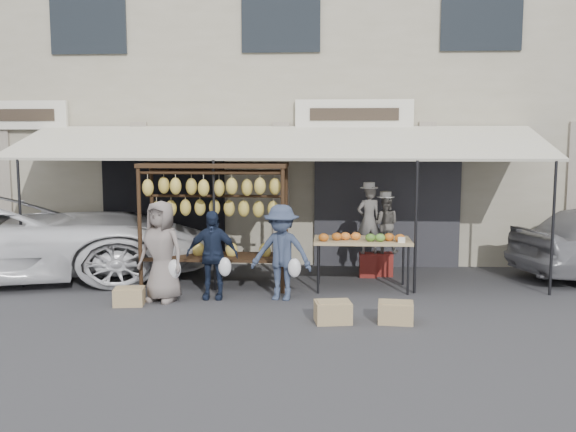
# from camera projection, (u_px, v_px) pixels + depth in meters

# --- Properties ---
(ground_plane) EXTENTS (90.00, 90.00, 0.00)m
(ground_plane) POSITION_uv_depth(u_px,v_px,m) (265.00, 308.00, 10.17)
(ground_plane) COLOR #2D2D30
(shophouse) EXTENTS (24.00, 6.15, 7.30)m
(shophouse) POSITION_uv_depth(u_px,v_px,m) (290.00, 99.00, 16.15)
(shophouse) COLOR #AAA28C
(shophouse) RESTS_ON ground_plane
(awning) EXTENTS (10.00, 2.35, 2.92)m
(awning) POSITION_uv_depth(u_px,v_px,m) (277.00, 143.00, 12.11)
(awning) COLOR beige
(awning) RESTS_ON ground_plane
(banana_rack) EXTENTS (2.60, 0.90, 2.24)m
(banana_rack) POSITION_uv_depth(u_px,v_px,m) (214.00, 201.00, 11.36)
(banana_rack) COLOR black
(banana_rack) RESTS_ON ground_plane
(produce_table) EXTENTS (1.70, 0.90, 1.04)m
(produce_table) POSITION_uv_depth(u_px,v_px,m) (362.00, 241.00, 11.28)
(produce_table) COLOR tan
(produce_table) RESTS_ON ground_plane
(vendor_left) EXTENTS (0.55, 0.45, 1.30)m
(vendor_left) POSITION_uv_depth(u_px,v_px,m) (369.00, 220.00, 12.31)
(vendor_left) COLOR #605D58
(vendor_left) RESTS_ON stool_left
(vendor_right) EXTENTS (0.59, 0.48, 1.13)m
(vendor_right) POSITION_uv_depth(u_px,v_px,m) (385.00, 224.00, 12.42)
(vendor_right) COLOR #59554F
(vendor_right) RESTS_ON stool_right
(customer_left) EXTENTS (0.94, 0.77, 1.67)m
(customer_left) POSITION_uv_depth(u_px,v_px,m) (161.00, 251.00, 10.51)
(customer_left) COLOR slate
(customer_left) RESTS_ON ground_plane
(customer_mid) EXTENTS (0.87, 0.37, 1.49)m
(customer_mid) POSITION_uv_depth(u_px,v_px,m) (212.00, 255.00, 10.69)
(customer_mid) COLOR #172035
(customer_mid) RESTS_ON ground_plane
(customer_right) EXTENTS (1.12, 0.77, 1.59)m
(customer_right) POSITION_uv_depth(u_px,v_px,m) (281.00, 253.00, 10.61)
(customer_right) COLOR #313D56
(customer_right) RESTS_ON ground_plane
(stool_left) EXTENTS (0.33, 0.33, 0.46)m
(stool_left) POSITION_uv_depth(u_px,v_px,m) (368.00, 265.00, 12.42)
(stool_left) COLOR maroon
(stool_left) RESTS_ON ground_plane
(stool_right) EXTENTS (0.37, 0.37, 0.45)m
(stool_right) POSITION_uv_depth(u_px,v_px,m) (384.00, 264.00, 12.52)
(stool_right) COLOR maroon
(stool_right) RESTS_ON ground_plane
(crate_near_a) EXTENTS (0.58, 0.47, 0.31)m
(crate_near_a) POSITION_uv_depth(u_px,v_px,m) (333.00, 312.00, 9.37)
(crate_near_a) COLOR tan
(crate_near_a) RESTS_ON ground_plane
(crate_near_b) EXTENTS (0.54, 0.43, 0.30)m
(crate_near_b) POSITION_uv_depth(u_px,v_px,m) (396.00, 312.00, 9.36)
(crate_near_b) COLOR tan
(crate_near_b) RESTS_ON ground_plane
(crate_far) EXTENTS (0.51, 0.42, 0.28)m
(crate_far) POSITION_uv_depth(u_px,v_px,m) (129.00, 297.00, 10.33)
(crate_far) COLOR tan
(crate_far) RESTS_ON ground_plane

